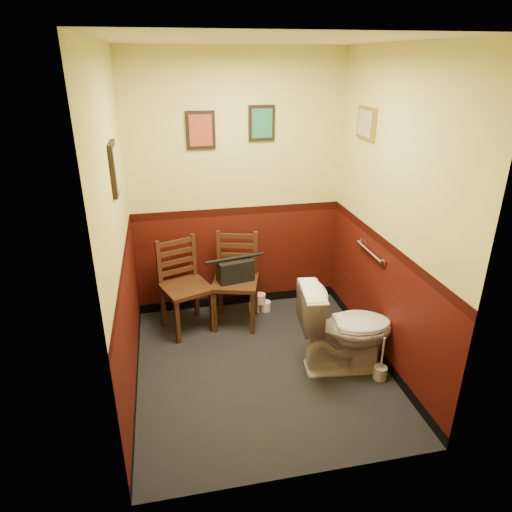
# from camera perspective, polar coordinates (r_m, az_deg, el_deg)

# --- Properties ---
(floor) EXTENTS (2.20, 2.40, 0.00)m
(floor) POSITION_cam_1_polar(r_m,az_deg,el_deg) (4.27, 0.70, -13.74)
(floor) COLOR black
(floor) RESTS_ON ground
(ceiling) EXTENTS (2.20, 2.40, 0.00)m
(ceiling) POSITION_cam_1_polar(r_m,az_deg,el_deg) (3.40, 0.95, 25.44)
(ceiling) COLOR silver
(ceiling) RESTS_ON ground
(wall_back) EXTENTS (2.20, 0.00, 2.70)m
(wall_back) POSITION_cam_1_polar(r_m,az_deg,el_deg) (4.74, -2.35, 8.40)
(wall_back) COLOR #3C0E09
(wall_back) RESTS_ON ground
(wall_front) EXTENTS (2.20, 0.00, 2.70)m
(wall_front) POSITION_cam_1_polar(r_m,az_deg,el_deg) (2.56, 6.62, -5.51)
(wall_front) COLOR #3C0E09
(wall_front) RESTS_ON ground
(wall_left) EXTENTS (0.00, 2.40, 2.70)m
(wall_left) POSITION_cam_1_polar(r_m,az_deg,el_deg) (3.56, -16.78, 2.16)
(wall_left) COLOR #3C0E09
(wall_left) RESTS_ON ground
(wall_right) EXTENTS (0.00, 2.40, 2.70)m
(wall_right) POSITION_cam_1_polar(r_m,az_deg,el_deg) (3.99, 16.47, 4.49)
(wall_right) COLOR #3C0E09
(wall_right) RESTS_ON ground
(grab_bar) EXTENTS (0.05, 0.56, 0.06)m
(grab_bar) POSITION_cam_1_polar(r_m,az_deg,el_deg) (4.32, 14.02, 0.54)
(grab_bar) COLOR silver
(grab_bar) RESTS_ON wall_right
(framed_print_back_a) EXTENTS (0.28, 0.04, 0.36)m
(framed_print_back_a) POSITION_cam_1_polar(r_m,az_deg,el_deg) (4.56, -6.94, 15.34)
(framed_print_back_a) COLOR black
(framed_print_back_a) RESTS_ON wall_back
(framed_print_back_b) EXTENTS (0.26, 0.04, 0.34)m
(framed_print_back_b) POSITION_cam_1_polar(r_m,az_deg,el_deg) (4.64, 0.72, 16.27)
(framed_print_back_b) COLOR black
(framed_print_back_b) RESTS_ON wall_back
(framed_print_left) EXTENTS (0.04, 0.30, 0.38)m
(framed_print_left) POSITION_cam_1_polar(r_m,az_deg,el_deg) (3.51, -17.29, 10.39)
(framed_print_left) COLOR black
(framed_print_left) RESTS_ON wall_left
(framed_print_right) EXTENTS (0.04, 0.34, 0.28)m
(framed_print_right) POSITION_cam_1_polar(r_m,az_deg,el_deg) (4.35, 13.62, 15.83)
(framed_print_right) COLOR olive
(framed_print_right) RESTS_ON wall_right
(toilet) EXTENTS (0.88, 0.55, 0.81)m
(toilet) POSITION_cam_1_polar(r_m,az_deg,el_deg) (4.12, 11.09, -8.89)
(toilet) COLOR white
(toilet) RESTS_ON floor
(toilet_brush) EXTENTS (0.12, 0.12, 0.42)m
(toilet_brush) POSITION_cam_1_polar(r_m,az_deg,el_deg) (4.25, 15.26, -13.79)
(toilet_brush) COLOR silver
(toilet_brush) RESTS_ON floor
(chair_left) EXTENTS (0.57, 0.57, 0.95)m
(chair_left) POSITION_cam_1_polar(r_m,az_deg,el_deg) (4.66, -8.97, -3.70)
(chair_left) COLOR #442514
(chair_left) RESTS_ON floor
(chair_right) EXTENTS (0.56, 0.56, 0.96)m
(chair_right) POSITION_cam_1_polar(r_m,az_deg,el_deg) (4.71, -2.53, -3.01)
(chair_right) COLOR #442514
(chair_right) RESTS_ON floor
(handbag) EXTENTS (0.39, 0.25, 0.26)m
(handbag) POSITION_cam_1_polar(r_m,az_deg,el_deg) (4.62, -2.62, -1.76)
(handbag) COLOR black
(handbag) RESTS_ON chair_right
(tp_stack) EXTENTS (0.24, 0.13, 0.21)m
(tp_stack) POSITION_cam_1_polar(r_m,az_deg,el_deg) (5.07, 0.50, -5.99)
(tp_stack) COLOR silver
(tp_stack) RESTS_ON floor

